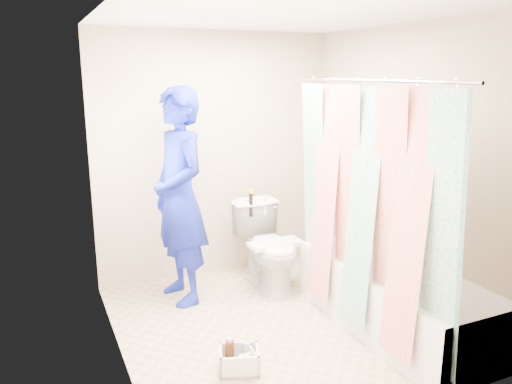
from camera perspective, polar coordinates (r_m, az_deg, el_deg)
name	(u,v)px	position (r m, az deg, el deg)	size (l,w,h in m)	color
floor	(273,325)	(4.21, 2.01, -14.97)	(2.60, 2.60, 0.00)	tan
ceiling	(276,15)	(3.72, 2.33, 19.59)	(2.40, 2.60, 0.02)	white
wall_back	(216,156)	(4.96, -4.61, 4.11)	(2.40, 0.02, 2.40)	#B5AA8B
wall_front	(385,229)	(2.73, 14.55, -4.09)	(2.40, 0.02, 2.40)	#B5AA8B
wall_left	(113,197)	(3.43, -16.06, -0.59)	(0.02, 2.60, 2.40)	#B5AA8B
wall_right	(400,169)	(4.45, 16.13, 2.53)	(0.02, 2.60, 2.40)	#B5AA8B
bathtub	(393,297)	(4.20, 15.40, -11.46)	(0.70, 1.75, 0.50)	silver
curtain_rod	(371,81)	(3.61, 12.96, 12.31)	(0.02, 0.02, 1.90)	silver
shower_curtain	(364,210)	(3.74, 12.22, -2.05)	(0.06, 1.75, 1.80)	silver
toilet	(269,247)	(4.74, 1.47, -6.25)	(0.45, 0.79, 0.80)	white
tank_lid	(275,244)	(4.61, 2.20, -5.92)	(0.49, 0.21, 0.04)	white
tank_internals	(255,202)	(4.79, -0.15, -1.15)	(0.20, 0.06, 0.26)	black
plumber	(179,197)	(4.39, -8.74, -0.56)	(0.69, 0.46, 1.90)	#0F3998
cleaning_caddy	(240,361)	(3.62, -1.80, -18.73)	(0.33, 0.29, 0.21)	silver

